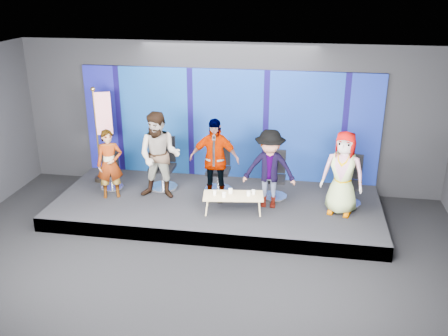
{
  "coord_description": "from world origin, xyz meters",
  "views": [
    {
      "loc": [
        1.81,
        -7.22,
        4.86
      ],
      "look_at": [
        0.17,
        2.4,
        1.1
      ],
      "focal_mm": 40.0,
      "sensor_mm": 36.0,
      "label": 1
    }
  ],
  "objects_px": {
    "panelist_d": "(269,169)",
    "panelist_e": "(343,173)",
    "chair_c": "(219,175)",
    "flag_stand": "(102,132)",
    "coffee_table": "(233,196)",
    "mug_c": "(230,191)",
    "panelist_a": "(110,164)",
    "chair_a": "(111,175)",
    "panelist_c": "(214,160)",
    "mug_e": "(253,192)",
    "panelist_b": "(159,156)",
    "chair_e": "(348,188)",
    "mug_d": "(249,194)",
    "chair_b": "(163,172)",
    "mug_a": "(215,193)",
    "mug_b": "(224,195)",
    "chair_d": "(274,182)"
  },
  "relations": [
    {
      "from": "panelist_d",
      "to": "panelist_e",
      "type": "height_order",
      "value": "panelist_e"
    },
    {
      "from": "coffee_table",
      "to": "mug_c",
      "type": "relative_size",
      "value": 12.55
    },
    {
      "from": "panelist_a",
      "to": "mug_b",
      "type": "xyz_separation_m",
      "value": [
        2.59,
        -0.44,
        -0.34
      ]
    },
    {
      "from": "panelist_a",
      "to": "mug_a",
      "type": "xyz_separation_m",
      "value": [
        2.38,
        -0.36,
        -0.34
      ]
    },
    {
      "from": "panelist_b",
      "to": "panelist_c",
      "type": "bearing_deg",
      "value": 2.96
    },
    {
      "from": "chair_c",
      "to": "mug_c",
      "type": "height_order",
      "value": "chair_c"
    },
    {
      "from": "mug_b",
      "to": "flag_stand",
      "type": "bearing_deg",
      "value": 157.2
    },
    {
      "from": "chair_b",
      "to": "chair_e",
      "type": "relative_size",
      "value": 1.1
    },
    {
      "from": "chair_a",
      "to": "mug_d",
      "type": "height_order",
      "value": "chair_a"
    },
    {
      "from": "panelist_e",
      "to": "coffee_table",
      "type": "height_order",
      "value": "panelist_e"
    },
    {
      "from": "chair_e",
      "to": "coffee_table",
      "type": "xyz_separation_m",
      "value": [
        -2.35,
        -0.81,
        -0.01
      ]
    },
    {
      "from": "chair_d",
      "to": "mug_d",
      "type": "distance_m",
      "value": 0.99
    },
    {
      "from": "chair_e",
      "to": "mug_e",
      "type": "height_order",
      "value": "chair_e"
    },
    {
      "from": "panelist_b",
      "to": "panelist_c",
      "type": "distance_m",
      "value": 1.19
    },
    {
      "from": "chair_c",
      "to": "flag_stand",
      "type": "distance_m",
      "value": 2.88
    },
    {
      "from": "chair_a",
      "to": "panelist_a",
      "type": "bearing_deg",
      "value": -90.88
    },
    {
      "from": "mug_c",
      "to": "mug_e",
      "type": "height_order",
      "value": "mug_c"
    },
    {
      "from": "panelist_c",
      "to": "mug_d",
      "type": "bearing_deg",
      "value": -33.86
    },
    {
      "from": "panelist_c",
      "to": "mug_d",
      "type": "distance_m",
      "value": 1.08
    },
    {
      "from": "chair_a",
      "to": "chair_e",
      "type": "bearing_deg",
      "value": -22.61
    },
    {
      "from": "chair_c",
      "to": "panelist_c",
      "type": "height_order",
      "value": "panelist_c"
    },
    {
      "from": "panelist_c",
      "to": "chair_c",
      "type": "bearing_deg",
      "value": 89.51
    },
    {
      "from": "mug_e",
      "to": "mug_c",
      "type": "bearing_deg",
      "value": -175.18
    },
    {
      "from": "panelist_a",
      "to": "panelist_e",
      "type": "distance_m",
      "value": 4.93
    },
    {
      "from": "chair_a",
      "to": "mug_b",
      "type": "bearing_deg",
      "value": -41.08
    },
    {
      "from": "panelist_b",
      "to": "panelist_e",
      "type": "distance_m",
      "value": 3.85
    },
    {
      "from": "flag_stand",
      "to": "panelist_d",
      "type": "bearing_deg",
      "value": -33.26
    },
    {
      "from": "chair_c",
      "to": "panelist_d",
      "type": "bearing_deg",
      "value": -29.76
    },
    {
      "from": "panelist_a",
      "to": "mug_d",
      "type": "height_order",
      "value": "panelist_a"
    },
    {
      "from": "panelist_d",
      "to": "coffee_table",
      "type": "relative_size",
      "value": 1.31
    },
    {
      "from": "mug_c",
      "to": "mug_e",
      "type": "bearing_deg",
      "value": 4.82
    },
    {
      "from": "coffee_table",
      "to": "panelist_e",
      "type": "bearing_deg",
      "value": 8.84
    },
    {
      "from": "chair_b",
      "to": "flag_stand",
      "type": "height_order",
      "value": "flag_stand"
    },
    {
      "from": "chair_a",
      "to": "panelist_e",
      "type": "relative_size",
      "value": 0.54
    },
    {
      "from": "panelist_d",
      "to": "mug_a",
      "type": "bearing_deg",
      "value": -157.37
    },
    {
      "from": "panelist_c",
      "to": "chair_e",
      "type": "distance_m",
      "value": 2.92
    },
    {
      "from": "chair_c",
      "to": "mug_e",
      "type": "distance_m",
      "value": 1.31
    },
    {
      "from": "coffee_table",
      "to": "mug_c",
      "type": "height_order",
      "value": "mug_c"
    },
    {
      "from": "chair_a",
      "to": "chair_b",
      "type": "distance_m",
      "value": 1.2
    },
    {
      "from": "chair_c",
      "to": "coffee_table",
      "type": "distance_m",
      "value": 1.17
    },
    {
      "from": "panelist_a",
      "to": "coffee_table",
      "type": "relative_size",
      "value": 1.19
    },
    {
      "from": "mug_d",
      "to": "panelist_b",
      "type": "bearing_deg",
      "value": 167.0
    },
    {
      "from": "panelist_e",
      "to": "mug_e",
      "type": "height_order",
      "value": "panelist_e"
    },
    {
      "from": "panelist_b",
      "to": "chair_e",
      "type": "xyz_separation_m",
      "value": [
        4.03,
        0.33,
        -0.61
      ]
    },
    {
      "from": "chair_d",
      "to": "chair_e",
      "type": "distance_m",
      "value": 1.58
    },
    {
      "from": "panelist_a",
      "to": "mug_c",
      "type": "bearing_deg",
      "value": -28.13
    },
    {
      "from": "chair_e",
      "to": "flag_stand",
      "type": "xyz_separation_m",
      "value": [
        -5.6,
        0.35,
        0.84
      ]
    },
    {
      "from": "chair_b",
      "to": "chair_c",
      "type": "bearing_deg",
      "value": 2.95
    },
    {
      "from": "chair_d",
      "to": "mug_b",
      "type": "relative_size",
      "value": 10.23
    },
    {
      "from": "chair_e",
      "to": "mug_c",
      "type": "bearing_deg",
      "value": -148.81
    }
  ]
}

